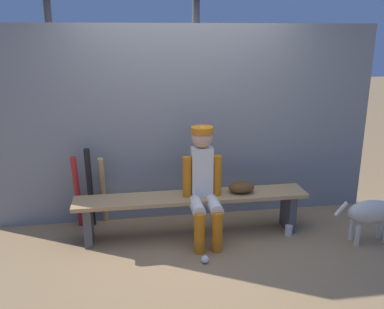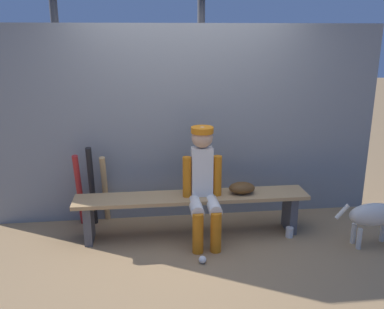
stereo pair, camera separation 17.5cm
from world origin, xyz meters
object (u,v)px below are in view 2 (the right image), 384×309
(baseball_glove, at_px, (242,188))
(cup_on_ground, at_px, (289,232))
(bat_aluminum_red, at_px, (79,190))
(cup_on_bench, at_px, (210,190))
(dog, at_px, (379,215))
(player_seated, at_px, (203,181))
(bat_aluminum_black, at_px, (92,187))
(baseball, at_px, (202,260))
(dugout_bench, at_px, (192,204))
(bat_wood_tan, at_px, (105,189))

(baseball_glove, bearing_deg, cup_on_ground, -18.83)
(bat_aluminum_red, xyz_separation_m, cup_on_bench, (1.40, -0.36, 0.09))
(cup_on_bench, height_order, dog, cup_on_bench)
(player_seated, height_order, bat_aluminum_red, player_seated)
(player_seated, height_order, baseball_glove, player_seated)
(bat_aluminum_black, bearing_deg, baseball, -40.64)
(baseball_glove, height_order, dog, baseball_glove)
(bat_aluminum_red, height_order, cup_on_bench, bat_aluminum_red)
(player_seated, height_order, cup_on_ground, player_seated)
(dugout_bench, bearing_deg, bat_aluminum_black, 161.39)
(baseball, bearing_deg, cup_on_bench, 75.27)
(bat_aluminum_black, bearing_deg, cup_on_bench, -16.11)
(dugout_bench, relative_size, baseball, 33.37)
(bat_aluminum_red, bearing_deg, bat_wood_tan, 14.87)
(dog, bearing_deg, baseball_glove, 161.86)
(baseball, relative_size, cup_on_ground, 0.67)
(bat_wood_tan, bearing_deg, baseball_glove, -16.39)
(baseball_glove, distance_m, cup_on_ground, 0.70)
(cup_on_ground, bearing_deg, bat_aluminum_black, 165.85)
(dugout_bench, bearing_deg, baseball_glove, 0.00)
(player_seated, height_order, bat_aluminum_black, player_seated)
(bat_aluminum_black, relative_size, dog, 1.11)
(player_seated, bearing_deg, baseball, -98.61)
(bat_aluminum_red, xyz_separation_m, baseball, (1.25, -0.95, -0.39))
(bat_wood_tan, relative_size, dog, 0.97)
(baseball_glove, bearing_deg, dugout_bench, 180.00)
(cup_on_ground, xyz_separation_m, cup_on_bench, (-0.85, 0.17, 0.46))
(baseball_glove, relative_size, bat_aluminum_red, 0.33)
(bat_wood_tan, bearing_deg, cup_on_bench, -21.17)
(baseball, bearing_deg, bat_aluminum_red, 142.65)
(bat_aluminum_black, bearing_deg, bat_wood_tan, 28.21)
(player_seated, height_order, dog, player_seated)
(bat_wood_tan, bearing_deg, dugout_bench, -24.77)
(bat_wood_tan, relative_size, bat_aluminum_black, 0.88)
(player_seated, bearing_deg, baseball_glove, 14.23)
(baseball_glove, distance_m, baseball, 0.91)
(baseball_glove, distance_m, dog, 1.41)
(cup_on_ground, bearing_deg, dugout_bench, 170.69)
(baseball_glove, relative_size, dog, 0.33)
(cup_on_bench, distance_m, dog, 1.74)
(dugout_bench, bearing_deg, dog, -13.13)
(baseball_glove, bearing_deg, bat_wood_tan, 163.61)
(player_seated, distance_m, bat_wood_tan, 1.21)
(baseball_glove, height_order, cup_on_ground, baseball_glove)
(player_seated, bearing_deg, bat_aluminum_red, 160.33)
(bat_wood_tan, relative_size, cup_on_bench, 7.44)
(player_seated, height_order, cup_on_bench, player_seated)
(cup_on_ground, relative_size, cup_on_bench, 1.00)
(bat_wood_tan, height_order, bat_aluminum_black, bat_aluminum_black)
(bat_aluminum_red, height_order, baseball, bat_aluminum_red)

